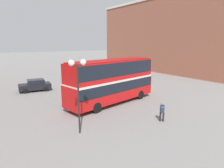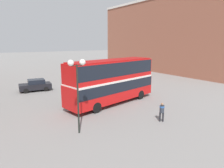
{
  "view_description": "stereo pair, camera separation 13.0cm",
  "coord_description": "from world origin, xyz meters",
  "px_view_note": "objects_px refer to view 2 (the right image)",
  "views": [
    {
      "loc": [
        -9.83,
        -17.72,
        6.35
      ],
      "look_at": [
        1.61,
        -0.88,
        2.06
      ],
      "focal_mm": 32.0,
      "sensor_mm": 36.0,
      "label": 1
    },
    {
      "loc": [
        -9.73,
        -17.79,
        6.35
      ],
      "look_at": [
        1.61,
        -0.88,
        2.06
      ],
      "focal_mm": 32.0,
      "sensor_mm": 36.0,
      "label": 2
    }
  ],
  "objects_px": {
    "parked_car_kerb_far": "(36,85)",
    "street_lamp_twin_globe": "(77,75)",
    "pedestrian_foreground": "(162,110)",
    "double_decker_bus": "(112,79)"
  },
  "relations": [
    {
      "from": "parked_car_kerb_far",
      "to": "street_lamp_twin_globe",
      "type": "xyz_separation_m",
      "value": [
        -0.52,
        -14.72,
        3.44
      ]
    },
    {
      "from": "double_decker_bus",
      "to": "parked_car_kerb_far",
      "type": "xyz_separation_m",
      "value": [
        -5.41,
        10.1,
        -1.85
      ]
    },
    {
      "from": "street_lamp_twin_globe",
      "to": "parked_car_kerb_far",
      "type": "bearing_deg",
      "value": 87.99
    },
    {
      "from": "double_decker_bus",
      "to": "pedestrian_foreground",
      "type": "distance_m",
      "value": 6.67
    },
    {
      "from": "pedestrian_foreground",
      "to": "parked_car_kerb_far",
      "type": "bearing_deg",
      "value": -117.58
    },
    {
      "from": "double_decker_bus",
      "to": "parked_car_kerb_far",
      "type": "distance_m",
      "value": 11.61
    },
    {
      "from": "double_decker_bus",
      "to": "street_lamp_twin_globe",
      "type": "bearing_deg",
      "value": -152.51
    },
    {
      "from": "double_decker_bus",
      "to": "street_lamp_twin_globe",
      "type": "relative_size",
      "value": 2.06
    },
    {
      "from": "pedestrian_foreground",
      "to": "street_lamp_twin_globe",
      "type": "relative_size",
      "value": 0.3
    },
    {
      "from": "double_decker_bus",
      "to": "pedestrian_foreground",
      "type": "height_order",
      "value": "double_decker_bus"
    }
  ]
}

